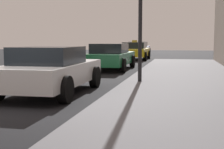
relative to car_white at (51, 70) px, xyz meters
The scene contains 6 objects.
ground_plane 1.86m from the car_white, 100.84° to the right, with size 80.00×80.00×0.00m, color black.
sidewalk 4.09m from the car_white, 24.99° to the right, with size 4.00×32.00×0.15m, color #5B5B60.
car_white is the anchor object (origin of this frame).
car_green 7.41m from the car_white, 89.70° to the left, with size 1.96×4.51×1.27m.
car_yellow 15.83m from the car_white, 89.77° to the left, with size 2.01×4.12×1.43m.
car_blue 23.15m from the car_white, 91.53° to the left, with size 2.01×4.50×1.27m.
Camera 1 is at (3.78, -6.58, 1.45)m, focal length 52.61 mm.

